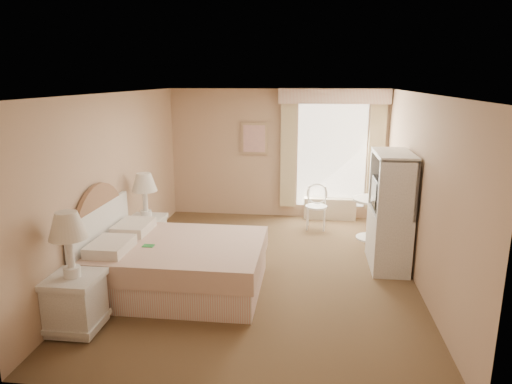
# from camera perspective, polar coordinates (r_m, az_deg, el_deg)

# --- Properties ---
(room) EXTENTS (4.21, 5.51, 2.51)m
(room) POSITION_cam_1_polar(r_m,az_deg,el_deg) (6.26, 0.81, 0.73)
(room) COLOR brown
(room) RESTS_ON ground
(window) EXTENTS (2.05, 0.22, 2.51)m
(window) POSITION_cam_1_polar(r_m,az_deg,el_deg) (8.83, 9.48, 5.06)
(window) COLOR white
(window) RESTS_ON room
(framed_art) EXTENTS (0.52, 0.04, 0.62)m
(framed_art) POSITION_cam_1_polar(r_m,az_deg,el_deg) (8.91, -0.22, 6.69)
(framed_art) COLOR tan
(framed_art) RESTS_ON room
(bed) EXTENTS (2.15, 1.68, 1.49)m
(bed) POSITION_cam_1_polar(r_m,az_deg,el_deg) (6.11, -10.54, -8.68)
(bed) COLOR #D6998B
(bed) RESTS_ON room
(nightstand_near) EXTENTS (0.55, 0.55, 1.34)m
(nightstand_near) POSITION_cam_1_polar(r_m,az_deg,el_deg) (5.37, -21.81, -11.10)
(nightstand_near) COLOR white
(nightstand_near) RESTS_ON room
(nightstand_far) EXTENTS (0.53, 0.53, 1.28)m
(nightstand_far) POSITION_cam_1_polar(r_m,az_deg,el_deg) (7.26, -13.50, -4.05)
(nightstand_far) COLOR white
(nightstand_far) RESTS_ON room
(round_table) EXTENTS (0.68, 0.68, 0.72)m
(round_table) POSITION_cam_1_polar(r_m,az_deg,el_deg) (8.01, 14.34, -2.43)
(round_table) COLOR white
(round_table) RESTS_ON room
(cafe_chair) EXTENTS (0.42, 0.42, 0.82)m
(cafe_chair) POSITION_cam_1_polar(r_m,az_deg,el_deg) (8.43, 7.58, -1.33)
(cafe_chair) COLOR white
(cafe_chair) RESTS_ON room
(armoire) EXTENTS (0.51, 1.02, 1.69)m
(armoire) POSITION_cam_1_polar(r_m,az_deg,el_deg) (6.88, 16.38, -3.37)
(armoire) COLOR white
(armoire) RESTS_ON room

